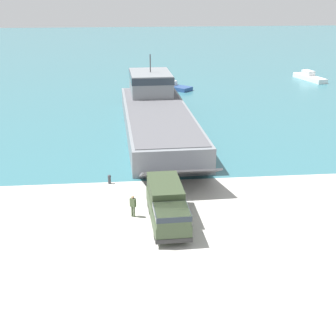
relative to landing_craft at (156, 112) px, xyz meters
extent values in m
plane|color=#B7B5AD|center=(-1.26, -22.40, -1.99)|extent=(240.00, 240.00, 0.00)
cube|color=#336B75|center=(-1.26, 72.61, -1.99)|extent=(240.00, 180.00, 0.01)
cube|color=gray|center=(0.06, -2.14, -0.71)|extent=(8.51, 29.32, 2.56)
cube|color=#56565B|center=(0.06, -2.14, 0.60)|extent=(7.86, 28.14, 0.08)
cube|color=gray|center=(-0.20, 7.84, 2.08)|extent=(5.65, 8.29, 3.04)
cube|color=#28333D|center=(-0.20, 7.84, 3.00)|extent=(5.80, 8.38, 0.91)
cylinder|color=#3F3F42|center=(-0.20, 7.84, 4.81)|extent=(0.16, 0.16, 2.40)
cube|color=#56565B|center=(0.49, -19.22, -0.60)|extent=(6.73, 5.26, 2.47)
cube|color=#3D4C33|center=(-1.12, -25.69, -1.03)|extent=(2.70, 7.40, 1.11)
cube|color=#3D4C33|center=(-1.04, -28.11, -0.07)|extent=(2.40, 2.56, 0.81)
cube|color=#28333D|center=(-1.04, -28.11, 0.13)|extent=(2.48, 2.59, 0.41)
cube|color=#344129|center=(-1.16, -24.45, 0.15)|extent=(2.52, 4.71, 1.26)
cube|color=#2D2D2D|center=(-1.01, -29.28, -1.44)|extent=(2.53, 0.32, 0.32)
cylinder|color=black|center=(-0.02, -27.93, -1.37)|extent=(0.40, 1.26, 1.25)
cylinder|color=black|center=(-2.08, -28.00, -1.37)|extent=(0.40, 1.26, 1.25)
cylinder|color=black|center=(-0.14, -23.94, -1.37)|extent=(0.40, 1.26, 1.25)
cylinder|color=black|center=(-2.20, -24.01, -1.37)|extent=(0.40, 1.26, 1.25)
cylinder|color=black|center=(-0.18, -22.84, -1.37)|extent=(0.40, 1.26, 1.25)
cylinder|color=black|center=(-2.24, -22.91, -1.37)|extent=(0.40, 1.26, 1.25)
cylinder|color=#475638|center=(-3.54, -24.45, -1.57)|extent=(0.14, 0.14, 0.85)
cylinder|color=#475638|center=(-3.69, -24.36, -1.57)|extent=(0.14, 0.14, 0.85)
cube|color=#475638|center=(-3.61, -24.41, -0.81)|extent=(0.50, 0.44, 0.67)
sphere|color=tan|center=(-3.61, -24.41, -0.35)|extent=(0.23, 0.23, 0.23)
cube|color=white|center=(31.41, 29.27, -1.58)|extent=(3.82, 8.71, 0.83)
cube|color=silver|center=(31.26, 29.89, -0.71)|extent=(1.91, 2.79, 0.91)
cube|color=navy|center=(4.46, 23.56, -1.67)|extent=(6.88, 6.84, 0.65)
cube|color=silver|center=(4.07, 23.94, -0.98)|extent=(2.74, 2.74, 0.72)
cylinder|color=#333338|center=(-5.54, -17.70, -1.69)|extent=(0.26, 0.26, 0.61)
sphere|color=#333338|center=(-5.54, -17.70, -1.30)|extent=(0.30, 0.30, 0.30)
camera|label=1|loc=(-4.10, -56.61, 14.39)|focal=50.00mm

